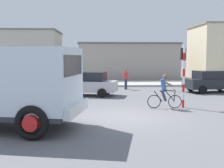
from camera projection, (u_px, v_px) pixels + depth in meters
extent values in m
plane|color=slate|center=(130.00, 117.00, 11.85)|extent=(120.00, 120.00, 0.00)
cube|color=#ADADA8|center=(111.00, 83.00, 26.42)|extent=(80.00, 5.00, 0.16)
cube|color=silver|center=(3.00, 79.00, 9.84)|extent=(5.59, 3.48, 2.20)
cube|color=#2D3338|center=(5.00, 111.00, 9.95)|extent=(5.48, 3.41, 0.16)
cube|color=silver|center=(77.00, 108.00, 9.55)|extent=(0.71, 2.38, 0.36)
cube|color=black|center=(72.00, 65.00, 9.43)|extent=(0.54, 2.11, 0.70)
torus|color=black|center=(59.00, 108.00, 10.99)|extent=(1.13, 0.45, 1.10)
cylinder|color=red|center=(59.00, 108.00, 10.99)|extent=(0.54, 0.39, 0.50)
torus|color=black|center=(31.00, 123.00, 8.47)|extent=(1.13, 0.45, 1.10)
cylinder|color=red|center=(31.00, 123.00, 8.47)|extent=(0.54, 0.39, 0.50)
torus|color=black|center=(175.00, 102.00, 13.88)|extent=(0.68, 0.10, 0.68)
torus|color=black|center=(154.00, 102.00, 13.92)|extent=(0.68, 0.10, 0.68)
cylinder|color=black|center=(168.00, 91.00, 13.84)|extent=(0.60, 0.10, 0.09)
cylinder|color=black|center=(169.00, 95.00, 13.86)|extent=(0.51, 0.09, 0.57)
cylinder|color=black|center=(158.00, 96.00, 13.89)|extent=(0.44, 0.08, 0.57)
cylinder|color=black|center=(175.00, 96.00, 13.85)|extent=(0.10, 0.05, 0.59)
cylinder|color=black|center=(174.00, 90.00, 13.82)|extent=(0.08, 0.50, 0.03)
cube|color=black|center=(162.00, 91.00, 13.85)|extent=(0.25, 0.14, 0.06)
cube|color=#3351A8|center=(163.00, 84.00, 13.82)|extent=(0.32, 0.35, 0.59)
sphere|color=brown|center=(165.00, 77.00, 13.78)|extent=(0.22, 0.22, 0.22)
cylinder|color=#2D334C|center=(163.00, 95.00, 13.97)|extent=(0.31, 0.15, 0.57)
cylinder|color=brown|center=(167.00, 83.00, 13.97)|extent=(0.50, 0.14, 0.29)
cylinder|color=#2D334C|center=(164.00, 96.00, 13.77)|extent=(0.31, 0.15, 0.57)
cylinder|color=brown|center=(168.00, 84.00, 13.65)|extent=(0.50, 0.14, 0.29)
cylinder|color=red|center=(183.00, 104.00, 14.14)|extent=(0.12, 0.12, 0.40)
cylinder|color=white|center=(183.00, 96.00, 14.10)|extent=(0.12, 0.12, 0.40)
cylinder|color=red|center=(183.00, 88.00, 14.06)|extent=(0.12, 0.12, 0.40)
cylinder|color=white|center=(184.00, 80.00, 14.03)|extent=(0.12, 0.12, 0.40)
cylinder|color=red|center=(184.00, 73.00, 13.99)|extent=(0.12, 0.12, 0.40)
cylinder|color=white|center=(184.00, 65.00, 13.95)|extent=(0.12, 0.12, 0.40)
cylinder|color=red|center=(184.00, 57.00, 13.91)|extent=(0.12, 0.12, 0.40)
cylinder|color=white|center=(184.00, 49.00, 13.87)|extent=(0.12, 0.12, 0.40)
cube|color=black|center=(183.00, 54.00, 14.07)|extent=(0.24, 0.20, 0.60)
sphere|color=red|center=(182.00, 54.00, 14.19)|extent=(0.14, 0.14, 0.14)
cube|color=#B7B7BC|center=(87.00, 86.00, 18.60)|extent=(4.29, 2.63, 0.70)
cube|color=black|center=(89.00, 76.00, 18.51)|extent=(2.49, 1.94, 0.60)
cylinder|color=black|center=(65.00, 92.00, 18.04)|extent=(0.63, 0.32, 0.60)
cylinder|color=black|center=(74.00, 89.00, 19.70)|extent=(0.63, 0.32, 0.60)
cylinder|color=black|center=(102.00, 93.00, 17.57)|extent=(0.63, 0.32, 0.60)
cylinder|color=black|center=(107.00, 90.00, 19.23)|extent=(0.63, 0.32, 0.60)
cube|color=#1E2328|center=(212.00, 83.00, 20.37)|extent=(4.23, 2.35, 0.70)
cube|color=black|center=(210.00, 75.00, 20.27)|extent=(2.41, 1.79, 0.60)
cylinder|color=black|center=(220.00, 87.00, 21.50)|extent=(0.62, 0.28, 0.60)
cylinder|color=black|center=(191.00, 87.00, 20.95)|extent=(0.62, 0.28, 0.60)
cylinder|color=black|center=(203.00, 90.00, 19.30)|extent=(0.62, 0.28, 0.60)
cylinder|color=#2D334C|center=(126.00, 84.00, 22.19)|extent=(0.22, 0.22, 0.85)
cube|color=#D13838|center=(126.00, 75.00, 22.12)|extent=(0.34, 0.22, 0.56)
sphere|color=brown|center=(126.00, 71.00, 22.09)|extent=(0.20, 0.20, 0.20)
cube|color=#B2AD9E|center=(14.00, 56.00, 33.07)|extent=(10.75, 6.75, 5.52)
cube|color=slate|center=(13.00, 32.00, 32.80)|extent=(10.96, 6.88, 0.20)
cube|color=#9E9389|center=(126.00, 62.00, 33.48)|extent=(11.04, 8.00, 4.00)
cube|color=#5E5852|center=(126.00, 45.00, 33.28)|extent=(11.26, 8.16, 0.20)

